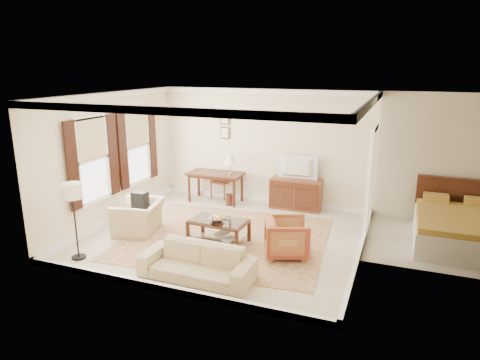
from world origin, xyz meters
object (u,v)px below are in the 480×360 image
Objects in this scene: sideboard at (296,194)px; tv at (297,160)px; coffee_table at (219,225)px; writing_desk at (215,177)px; striped_armchair at (287,236)px; sofa at (197,258)px; club_armchair at (139,212)px.

sideboard is 1.32× the size of tv.
sideboard reaches higher than coffee_table.
writing_desk is 1.21× the size of coffee_table.
striped_armchair reaches higher than coffee_table.
striped_armchair reaches higher than sideboard.
tv is (2.09, 0.16, 0.57)m from writing_desk.
club_armchair is at bearing 146.61° from sofa.
striped_armchair is at bearing 51.23° from sofa.
writing_desk is 4.19m from sofa.
striped_armchair is (0.51, -2.71, 0.01)m from sideboard.
sofa is at bearing 43.00° from club_armchair.
striped_armchair is at bearing -79.39° from sideboard.
sofa is at bearing -69.78° from writing_desk.
striped_armchair is at bearing -4.24° from coffee_table.
tv is 1.19× the size of striped_armchair.
writing_desk is at bearing 110.93° from sofa.
coffee_table is 0.61× the size of sofa.
writing_desk is 1.50× the size of tv.
sofa is at bearing 81.07° from tv.
striped_armchair is 0.42× the size of sofa.
coffee_table is at bearing -64.30° from writing_desk.
club_armchair is (-2.73, -2.67, -0.79)m from tv.
tv is at bearing 81.79° from sofa.
sofa reaches higher than coffee_table.
sideboard is 3.84m from club_armchair.
club_armchair is (-2.73, -2.69, 0.07)m from sideboard.
writing_desk is at bearing 115.70° from coffee_table.
tv is at bearing 121.52° from club_armchair.
sideboard is 2.76m from coffee_table.
sideboard is at bearing 5.06° from writing_desk.
tv reaches higher than club_armchair.
writing_desk is 2.70m from coffee_table.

